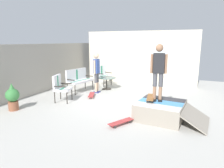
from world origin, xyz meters
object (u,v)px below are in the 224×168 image
object	(u,v)px
person_skater	(158,68)
potted_plant	(13,97)
patio_bench	(78,78)
patio_chair_near_house	(103,73)
patio_chair_by_wall	(60,86)
person_watching	(96,70)
skateboard_by_bench	(91,95)
skateboard_on_ramp	(150,97)
patio_table	(107,81)
skateboard_spare	(121,122)
skate_ramp	(161,110)

from	to	relation	value
person_skater	potted_plant	xyz separation A→B (m)	(-1.29, 4.50, -1.02)
patio_bench	patio_chair_near_house	size ratio (longest dim) A/B	1.31
patio_chair_by_wall	person_watching	world-z (taller)	person_watching
patio_chair_near_house	skateboard_by_bench	distance (m)	2.41
patio_chair_near_house	skateboard_by_bench	bearing A→B (deg)	-165.73
person_watching	skateboard_by_bench	bearing A→B (deg)	-169.70
patio_bench	potted_plant	world-z (taller)	patio_bench
person_skater	skateboard_on_ramp	world-z (taller)	person_skater
patio_chair_by_wall	patio_bench	bearing A→B (deg)	8.20
patio_bench	patio_table	bearing A→B (deg)	-49.39
skateboard_spare	potted_plant	bearing A→B (deg)	94.38
patio_bench	patio_chair_near_house	world-z (taller)	same
skateboard_on_ramp	potted_plant	world-z (taller)	potted_plant
person_watching	skateboard_spare	distance (m)	3.81
patio_bench	person_watching	xyz separation A→B (m)	(0.12, -0.88, 0.42)
patio_bench	patio_chair_near_house	bearing A→B (deg)	-14.53
patio_chair_near_house	person_skater	bearing A→B (deg)	-134.73
patio_bench	patio_chair_by_wall	xyz separation A→B (m)	(-1.63, -0.23, -0.00)
patio_table	skateboard_by_bench	world-z (taller)	patio_table
patio_chair_near_house	patio_table	distance (m)	1.00
patio_table	skateboard_spare	distance (m)	4.25
skate_ramp	skateboard_by_bench	xyz separation A→B (m)	(1.26, 3.07, -0.17)
patio_bench	patio_table	world-z (taller)	patio_bench
patio_chair_near_house	patio_table	size ratio (longest dim) A/B	1.13
person_watching	skateboard_by_bench	world-z (taller)	person_watching
skateboard_spare	person_watching	bearing A→B (deg)	37.93
skate_ramp	skateboard_spare	xyz separation A→B (m)	(-0.92, 0.93, -0.17)
skateboard_spare	person_skater	bearing A→B (deg)	-37.42
skate_ramp	skateboard_spare	distance (m)	1.32
patio_chair_by_wall	skateboard_by_bench	size ratio (longest dim) A/B	1.25
person_skater	skate_ramp	bearing A→B (deg)	-118.65
patio_bench	patio_chair_by_wall	size ratio (longest dim) A/B	1.31
patio_bench	skateboard_on_ramp	bearing A→B (deg)	-115.92
patio_table	person_skater	xyz separation A→B (m)	(-2.66, -2.90, 1.08)
patio_chair_near_house	skateboard_spare	size ratio (longest dim) A/B	1.28
skate_ramp	patio_chair_near_house	xyz separation A→B (m)	(3.54, 3.65, 0.36)
patio_table	skateboard_by_bench	size ratio (longest dim) A/B	1.11
patio_chair_near_house	potted_plant	size ratio (longest dim) A/B	1.11
patio_bench	skateboard_by_bench	distance (m)	1.30
patio_bench	skateboard_spare	world-z (taller)	patio_bench
patio_chair_by_wall	patio_chair_near_house	bearing A→B (deg)	-3.41
patio_bench	person_skater	size ratio (longest dim) A/B	0.79
patio_chair_near_house	skate_ramp	bearing A→B (deg)	-134.16
patio_table	person_watching	distance (m)	0.99
patio_chair_near_house	person_skater	distance (m)	4.98
patio_bench	skateboard_spare	bearing A→B (deg)	-131.64
patio_chair_by_wall	skateboard_on_ramp	distance (m)	3.49
patio_table	person_watching	world-z (taller)	person_watching
skate_ramp	skateboard_by_bench	size ratio (longest dim) A/B	2.54
skate_ramp	person_skater	bearing A→B (deg)	61.35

